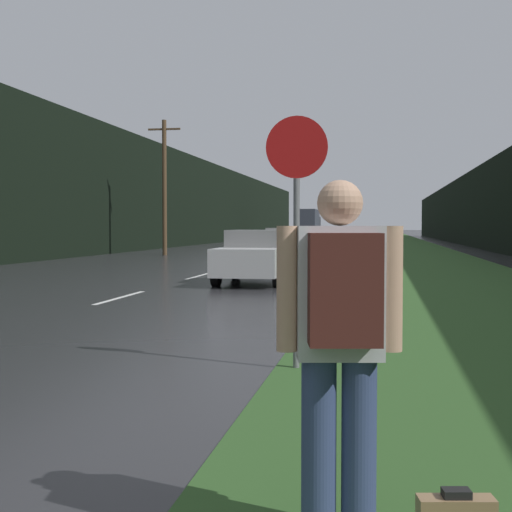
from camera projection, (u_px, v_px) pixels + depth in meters
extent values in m
cube|color=#2D5123|center=(413.00, 254.00, 39.61)|extent=(6.00, 240.00, 0.02)
cube|color=silver|center=(120.00, 297.00, 15.83)|extent=(0.12, 3.00, 0.01)
cube|color=silver|center=(199.00, 276.00, 22.72)|extent=(0.12, 3.00, 0.01)
cube|color=silver|center=(241.00, 264.00, 29.61)|extent=(0.12, 3.00, 0.01)
cube|color=black|center=(156.00, 197.00, 52.38)|extent=(2.00, 140.00, 7.42)
cube|color=black|center=(497.00, 206.00, 48.31)|extent=(2.00, 140.00, 5.86)
cylinder|color=#4C3823|center=(165.00, 188.00, 38.80)|extent=(0.24, 0.24, 7.35)
cube|color=#4C3823|center=(164.00, 129.00, 38.67)|extent=(1.80, 0.10, 0.10)
cylinder|color=slate|center=(296.00, 274.00, 7.86)|extent=(0.07, 0.07, 2.11)
cylinder|color=#B71414|center=(297.00, 147.00, 7.80)|extent=(0.68, 0.02, 0.68)
cylinder|color=navy|center=(319.00, 449.00, 3.60)|extent=(0.18, 0.18, 0.92)
cylinder|color=navy|center=(359.00, 449.00, 3.60)|extent=(0.18, 0.18, 0.92)
cube|color=silver|center=(340.00, 292.00, 3.57)|extent=(0.46, 0.31, 0.67)
sphere|color=tan|center=(340.00, 203.00, 3.55)|extent=(0.23, 0.23, 0.23)
cylinder|color=tan|center=(287.00, 289.00, 3.57)|extent=(0.10, 0.10, 0.63)
cylinder|color=tan|center=(392.00, 289.00, 3.57)|extent=(0.10, 0.10, 0.63)
cube|color=#471E19|center=(345.00, 289.00, 3.36)|extent=(0.37, 0.24, 0.53)
cube|color=black|center=(456.00, 493.00, 3.43)|extent=(0.15, 0.10, 0.04)
cube|color=#BCBCBC|center=(255.00, 260.00, 19.79)|extent=(1.71, 4.15, 0.73)
cube|color=slate|center=(256.00, 238.00, 19.97)|extent=(1.46, 1.87, 0.47)
cylinder|color=black|center=(277.00, 276.00, 18.40)|extent=(0.20, 0.61, 0.61)
cylinder|color=black|center=(216.00, 275.00, 18.67)|extent=(0.20, 0.61, 0.61)
cylinder|color=black|center=(290.00, 270.00, 20.93)|extent=(0.20, 0.61, 0.61)
cylinder|color=black|center=(236.00, 269.00, 21.21)|extent=(0.20, 0.61, 0.61)
cube|color=maroon|center=(305.00, 247.00, 33.25)|extent=(1.76, 4.48, 0.60)
cube|color=#40120F|center=(306.00, 235.00, 33.44)|extent=(1.50, 2.02, 0.54)
cylinder|color=black|center=(321.00, 254.00, 31.75)|extent=(0.20, 0.69, 0.69)
cylinder|color=black|center=(284.00, 254.00, 32.03)|extent=(0.20, 0.69, 0.69)
cylinder|color=black|center=(326.00, 252.00, 34.48)|extent=(0.20, 0.69, 0.69)
cylinder|color=black|center=(291.00, 252.00, 34.77)|extent=(0.20, 0.69, 0.69)
cube|color=#BCBCBC|center=(277.00, 238.00, 56.07)|extent=(1.74, 4.55, 0.66)
cube|color=slate|center=(277.00, 231.00, 55.82)|extent=(1.48, 2.05, 0.47)
cylinder|color=black|center=(270.00, 241.00, 57.61)|extent=(0.20, 0.69, 0.69)
cylinder|color=black|center=(290.00, 242.00, 57.33)|extent=(0.20, 0.69, 0.69)
cylinder|color=black|center=(264.00, 242.00, 54.84)|extent=(0.20, 0.69, 0.69)
cylinder|color=black|center=(285.00, 242.00, 54.55)|extent=(0.20, 0.69, 0.69)
cube|color=black|center=(311.00, 227.00, 83.16)|extent=(2.17, 2.36, 2.27)
cube|color=#333842|center=(307.00, 223.00, 79.02)|extent=(2.29, 6.03, 3.03)
cylinder|color=black|center=(301.00, 236.00, 83.16)|extent=(0.28, 0.90, 0.90)
cylinder|color=black|center=(320.00, 236.00, 82.79)|extent=(0.28, 0.90, 0.90)
cylinder|color=black|center=(296.00, 237.00, 77.78)|extent=(0.28, 0.90, 0.90)
cylinder|color=black|center=(315.00, 237.00, 77.41)|extent=(0.28, 0.90, 0.90)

